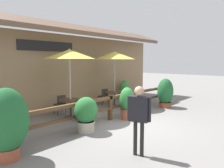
{
  "coord_description": "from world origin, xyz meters",
  "views": [
    {
      "loc": [
        -6.45,
        -4.59,
        2.37
      ],
      "look_at": [
        0.76,
        1.6,
        1.34
      ],
      "focal_mm": 35.0,
      "sensor_mm": 36.0,
      "label": 1
    }
  ],
  "objects": [
    {
      "name": "ground_plane",
      "position": [
        0.0,
        0.0,
        0.0
      ],
      "size": [
        60.0,
        60.0,
        0.0
      ],
      "primitive_type": "plane",
      "color": "slate"
    },
    {
      "name": "building_facade",
      "position": [
        -0.0,
        4.1,
        2.17
      ],
      "size": [
        14.28,
        1.49,
        4.23
      ],
      "color": "#997A56",
      "rests_on": "ground"
    },
    {
      "name": "patio_railing",
      "position": [
        0.0,
        1.05,
        0.7
      ],
      "size": [
        10.4,
        0.14,
        0.95
      ],
      "color": "brown",
      "rests_on": "ground"
    },
    {
      "name": "patio_umbrella_near",
      "position": [
        -0.78,
        2.56,
        2.62
      ],
      "size": [
        2.11,
        2.11,
        2.85
      ],
      "color": "#B7B2A8",
      "rests_on": "ground"
    },
    {
      "name": "dining_table_near",
      "position": [
        -0.78,
        2.56,
        0.6
      ],
      "size": [
        0.93,
        0.93,
        0.75
      ],
      "color": "#4C3826",
      "rests_on": "ground"
    },
    {
      "name": "chair_near_streetside",
      "position": [
        -0.81,
        1.81,
        0.48
      ],
      "size": [
        0.48,
        0.48,
        0.86
      ],
      "rotation": [
        0.0,
        0.0,
        -0.16
      ],
      "color": "#332D28",
      "rests_on": "ground"
    },
    {
      "name": "chair_near_wallside",
      "position": [
        -0.75,
        3.31,
        0.48
      ],
      "size": [
        0.5,
        0.5,
        0.86
      ],
      "rotation": [
        0.0,
        0.0,
        2.93
      ],
      "color": "#332D28",
      "rests_on": "ground"
    },
    {
      "name": "patio_umbrella_middle",
      "position": [
        2.16,
        2.62,
        2.62
      ],
      "size": [
        2.11,
        2.11,
        2.85
      ],
      "color": "#B7B2A8",
      "rests_on": "ground"
    },
    {
      "name": "dining_table_middle",
      "position": [
        2.16,
        2.62,
        0.6
      ],
      "size": [
        0.93,
        0.93,
        0.75
      ],
      "color": "#4C3826",
      "rests_on": "ground"
    },
    {
      "name": "chair_middle_streetside",
      "position": [
        2.11,
        1.91,
        0.48
      ],
      "size": [
        0.47,
        0.47,
        0.86
      ],
      "rotation": [
        0.0,
        0.0,
        0.14
      ],
      "color": "#332D28",
      "rests_on": "ground"
    },
    {
      "name": "chair_middle_wallside",
      "position": [
        2.08,
        3.34,
        0.48
      ],
      "size": [
        0.49,
        0.49,
        0.86
      ],
      "rotation": [
        0.0,
        0.0,
        2.95
      ],
      "color": "#332D28",
      "rests_on": "ground"
    },
    {
      "name": "potted_plant_small_flowering",
      "position": [
        -1.64,
        0.67,
        0.63
      ],
      "size": [
        0.8,
        0.72,
        1.17
      ],
      "color": "#B7AD99",
      "rests_on": "ground"
    },
    {
      "name": "potted_plant_corner_fern",
      "position": [
        0.51,
        0.59,
        0.68
      ],
      "size": [
        0.65,
        0.58,
        1.3
      ],
      "color": "#9E4C33",
      "rests_on": "ground"
    },
    {
      "name": "potted_plant_tall_tropical",
      "position": [
        -4.28,
        0.54,
        0.92
      ],
      "size": [
        1.04,
        0.93,
        1.74
      ],
      "color": "#9E4C33",
      "rests_on": "ground"
    },
    {
      "name": "potted_plant_broad_leaf",
      "position": [
        3.62,
        0.49,
        0.74
      ],
      "size": [
        0.87,
        0.78,
        1.46
      ],
      "color": "#9E4C33",
      "rests_on": "ground"
    },
    {
      "name": "potted_plant_entrance_palm",
      "position": [
        4.24,
        3.55,
        0.65
      ],
      "size": [
        0.64,
        0.57,
        1.16
      ],
      "color": "#564C47",
      "rests_on": "ground"
    },
    {
      "name": "pedestrian",
      "position": [
        -2.03,
        -1.67,
        1.12
      ],
      "size": [
        0.33,
        0.59,
        1.75
      ],
      "rotation": [
        0.0,
        0.0,
        1.83
      ],
      "color": "black",
      "rests_on": "ground"
    }
  ]
}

